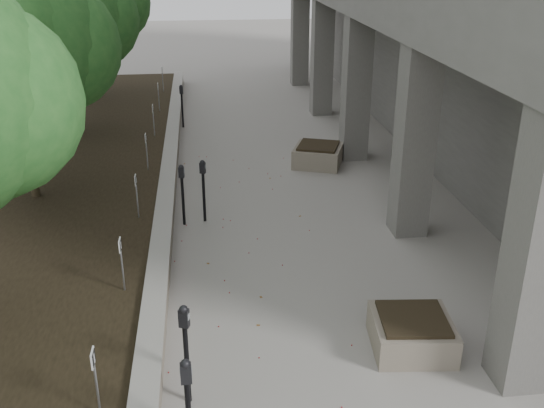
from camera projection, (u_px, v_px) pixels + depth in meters
retaining_wall at (168, 181)px, 15.63m from camera, size 0.39×26.00×0.50m
planting_bed at (18, 189)px, 15.25m from camera, size 7.00×26.00×0.40m
crabapple_tree_3 at (17, 78)px, 13.27m from camera, size 4.60×4.00×5.44m
crabapple_tree_4 at (62, 43)px, 17.84m from camera, size 4.60×4.00×5.44m
crabapple_tree_5 at (89, 22)px, 22.40m from camera, size 4.60×4.00×5.44m
parking_sign_2 at (96, 383)px, 7.56m from camera, size 0.04×0.22×0.96m
parking_sign_3 at (122, 265)px, 10.30m from camera, size 0.04×0.22×0.96m
parking_sign_4 at (137, 197)px, 13.04m from camera, size 0.04×0.22×0.96m
parking_sign_5 at (147, 152)px, 15.78m from camera, size 0.04×0.22×0.96m
parking_sign_6 at (154, 120)px, 18.52m from camera, size 0.04×0.22×0.96m
parking_sign_7 at (159, 97)px, 21.26m from camera, size 0.04×0.22×0.96m
parking_sign_8 at (163, 79)px, 24.00m from camera, size 0.04×0.22×0.96m
parking_meter_1 at (186, 355)px, 8.26m from camera, size 0.18×0.15×1.53m
parking_meter_3 at (183, 195)px, 13.57m from camera, size 0.15×0.12×1.41m
parking_meter_4 at (204, 191)px, 13.74m from camera, size 0.17×0.14×1.45m
parking_meter_5 at (182, 106)px, 20.72m from camera, size 0.14×0.10×1.45m
planter_front at (412, 332)px, 9.56m from camera, size 1.31×1.31×0.56m
planter_back at (318, 155)px, 17.40m from camera, size 1.63×1.63×0.59m
berry_scatter at (250, 261)px, 12.25m from camera, size 3.30×14.10×0.02m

